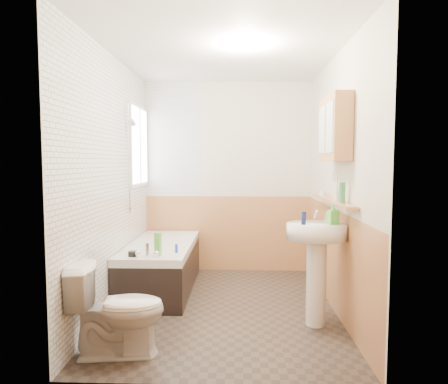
% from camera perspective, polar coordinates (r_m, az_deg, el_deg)
% --- Properties ---
extents(floor, '(2.80, 2.80, 0.00)m').
position_cam_1_polar(floor, '(4.16, -0.08, -16.16)').
color(floor, '#2E2620').
rests_on(floor, ground).
extents(ceiling, '(2.80, 2.80, 0.00)m').
position_cam_1_polar(ceiling, '(4.04, -0.08, 19.31)').
color(ceiling, white).
rests_on(ceiling, ground).
extents(wall_back, '(2.20, 0.02, 2.50)m').
position_cam_1_polar(wall_back, '(5.31, 0.49, 2.10)').
color(wall_back, beige).
rests_on(wall_back, ground).
extents(wall_front, '(2.20, 0.02, 2.50)m').
position_cam_1_polar(wall_front, '(2.50, -1.29, -0.40)').
color(wall_front, beige).
rests_on(wall_front, ground).
extents(wall_left, '(0.02, 2.80, 2.50)m').
position_cam_1_polar(wall_left, '(4.10, -15.78, 1.28)').
color(wall_left, beige).
rests_on(wall_left, ground).
extents(wall_right, '(0.02, 2.80, 2.50)m').
position_cam_1_polar(wall_right, '(4.02, 15.95, 1.22)').
color(wall_right, beige).
rests_on(wall_right, ground).
extents(wainscot_right, '(0.01, 2.80, 1.00)m').
position_cam_1_polar(wainscot_right, '(4.12, 15.43, -9.25)').
color(wainscot_right, tan).
rests_on(wainscot_right, wall_right).
extents(wainscot_front, '(2.20, 0.01, 1.00)m').
position_cam_1_polar(wainscot_front, '(2.69, -1.24, -16.51)').
color(wainscot_front, tan).
rests_on(wainscot_front, wall_front).
extents(wainscot_back, '(2.20, 0.01, 1.00)m').
position_cam_1_polar(wainscot_back, '(5.37, 0.48, -5.93)').
color(wainscot_back, tan).
rests_on(wainscot_back, wall_back).
extents(tile_cladding_left, '(0.01, 2.80, 2.50)m').
position_cam_1_polar(tile_cladding_left, '(4.09, -15.49, 1.28)').
color(tile_cladding_left, white).
rests_on(tile_cladding_left, wall_left).
extents(tile_return_back, '(0.75, 0.01, 1.50)m').
position_cam_1_polar(tile_return_back, '(5.36, -7.35, 7.43)').
color(tile_return_back, white).
rests_on(tile_return_back, wall_back).
extents(window, '(0.03, 0.79, 0.99)m').
position_cam_1_polar(window, '(5.00, -12.01, 6.45)').
color(window, white).
rests_on(window, wall_left).
extents(bathtub, '(0.70, 1.61, 0.68)m').
position_cam_1_polar(bathtub, '(4.69, -8.91, -10.25)').
color(bathtub, black).
rests_on(bathtub, floor).
extents(shower_riser, '(0.10, 0.08, 1.18)m').
position_cam_1_polar(shower_riser, '(4.48, -13.33, 5.90)').
color(shower_riser, silver).
rests_on(shower_riser, wall_left).
extents(toilet, '(0.75, 0.48, 0.69)m').
position_cam_1_polar(toilet, '(3.23, -14.94, -15.95)').
color(toilet, white).
rests_on(toilet, floor).
extents(sink, '(0.53, 0.43, 1.03)m').
position_cam_1_polar(sink, '(3.66, 13.08, -8.46)').
color(sink, white).
rests_on(sink, floor).
extents(pine_shelf, '(0.10, 1.41, 0.03)m').
position_cam_1_polar(pine_shelf, '(3.95, 15.15, -1.16)').
color(pine_shelf, tan).
rests_on(pine_shelf, wall_right).
extents(medicine_cabinet, '(0.16, 0.64, 0.58)m').
position_cam_1_polar(medicine_cabinet, '(3.78, 15.50, 8.69)').
color(medicine_cabinet, tan).
rests_on(medicine_cabinet, wall_right).
extents(foam_can, '(0.07, 0.07, 0.18)m').
position_cam_1_polar(foam_can, '(3.58, 16.52, -0.08)').
color(foam_can, '#388447').
rests_on(foam_can, pine_shelf).
extents(green_bottle, '(0.05, 0.05, 0.25)m').
position_cam_1_polar(green_bottle, '(3.76, 15.81, 0.68)').
color(green_bottle, silver).
rests_on(green_bottle, pine_shelf).
extents(black_jar, '(0.08, 0.08, 0.05)m').
position_cam_1_polar(black_jar, '(4.36, 13.88, -0.12)').
color(black_jar, silver).
rests_on(black_jar, pine_shelf).
extents(soap_bottle, '(0.12, 0.20, 0.08)m').
position_cam_1_polar(soap_bottle, '(3.59, 15.29, -3.81)').
color(soap_bottle, '#59C647').
rests_on(soap_bottle, sink).
extents(clear_bottle, '(0.04, 0.04, 0.11)m').
position_cam_1_polar(clear_bottle, '(3.52, 11.30, -3.68)').
color(clear_bottle, navy).
rests_on(clear_bottle, sink).
extents(blue_gel, '(0.07, 0.06, 0.23)m').
position_cam_1_polar(blue_gel, '(4.00, -9.42, -7.36)').
color(blue_gel, '#59C647').
rests_on(blue_gel, bathtub).
extents(cream_jar, '(0.11, 0.11, 0.05)m').
position_cam_1_polar(cream_jar, '(4.03, -12.97, -8.60)').
color(cream_jar, black).
rests_on(cream_jar, bathtub).
extents(orange_bottle, '(0.03, 0.03, 0.09)m').
position_cam_1_polar(orange_bottle, '(4.11, -6.82, -8.03)').
color(orange_bottle, '#19339E').
rests_on(orange_bottle, bathtub).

